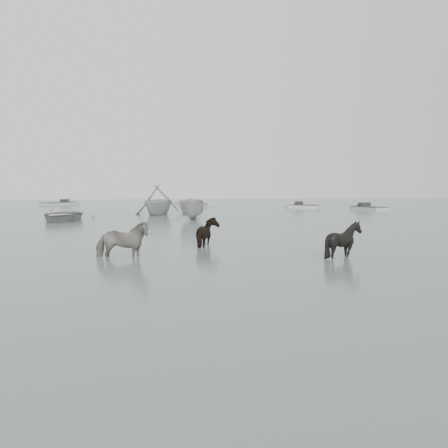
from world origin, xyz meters
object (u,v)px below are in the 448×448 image
Objects in this scene: pony_pinto at (122,234)px; pony_dark at (209,228)px; pony_black at (344,235)px; rowboat_lead at (63,213)px.

pony_pinto reaches higher than pony_dark.
rowboat_lead is (-11.37, 17.98, -0.19)m from pony_black.
pony_black is at bearing -137.80° from pony_dark.
pony_pinto is 1.26× the size of pony_black.
pony_dark is 0.99× the size of pony_black.
pony_black is (3.81, -3.70, 0.01)m from pony_dark.
pony_black is 0.28× the size of rowboat_lead.
pony_pinto is at bearing -66.57° from rowboat_lead.
pony_pinto reaches higher than rowboat_lead.
pony_dark is 16.16m from rowboat_lead.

